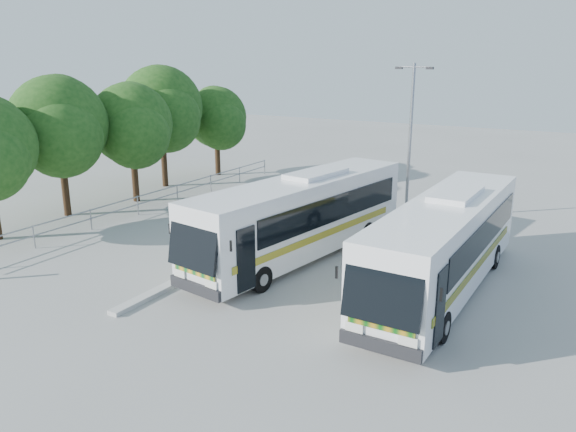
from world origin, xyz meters
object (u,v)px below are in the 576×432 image
Objects in this scene: tree_far_b at (59,125)px; tree_far_e at (217,117)px; tree_far_d at (162,108)px; coach_main at (301,215)px; lamppost at (410,136)px; coach_adjacent at (445,243)px; tree_far_c at (132,124)px.

tree_far_b reaches higher than tree_far_e.
tree_far_d is 15.58m from coach_main.
tree_far_e is at bearing 167.67° from lamppost.
tree_far_c is at bearing 168.67° from coach_adjacent.
lamppost is (-3.96, 7.98, 2.41)m from coach_adjacent.
coach_adjacent is at bearing -0.37° from tree_far_b.
coach_main is 5.81m from coach_adjacent.
lamppost is at bearing 85.10° from coach_main.
tree_far_c is at bearing -160.50° from lamppost.
tree_far_e is 22.35m from coach_adjacent.
tree_far_c is at bearing 77.09° from tree_far_b.
tree_far_c is at bearing 173.20° from coach_main.
lamppost is (15.31, 0.26, -0.69)m from tree_far_d.
coach_main is 1.55× the size of lamppost.
coach_main is (12.29, -3.46, -2.52)m from tree_far_c.
coach_main is at bearing -99.99° from lamppost.
tree_far_b reaches higher than tree_far_c.
tree_far_d reaches higher than coach_adjacent.
tree_far_d reaches higher than tree_far_c.
tree_far_d is (-1.19, 3.70, 0.56)m from tree_far_c.
coach_main is at bearing -15.74° from tree_far_c.
lamppost reaches higher than tree_far_c.
tree_far_e is at bearing 93.54° from tree_far_c.
tree_far_c is 0.57× the size of coach_adjacent.
tree_far_d reaches higher than tree_far_b.
tree_far_b reaches higher than coach_main.
tree_far_c is 0.56× the size of coach_main.
coach_adjacent is (18.08, -4.02, -2.54)m from tree_far_c.
tree_far_c reaches higher than coach_main.
tree_far_e reaches higher than coach_main.
tree_far_e is 0.51× the size of coach_main.
coach_adjacent is at bearing -12.54° from tree_far_c.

